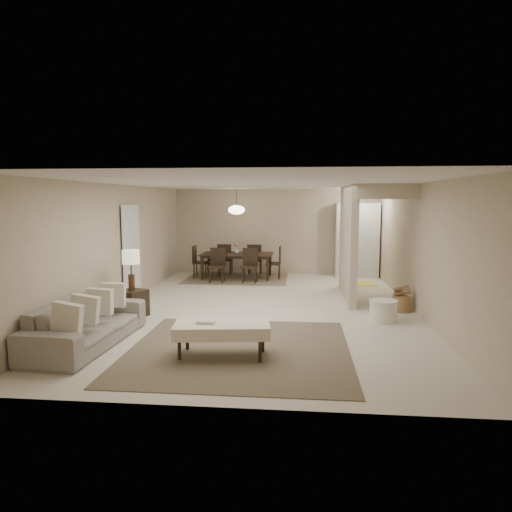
# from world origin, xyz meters

# --- Properties ---
(floor) EXTENTS (9.00, 9.00, 0.00)m
(floor) POSITION_xyz_m (0.00, 0.00, 0.00)
(floor) COLOR beige
(floor) RESTS_ON ground
(ceiling) EXTENTS (9.00, 9.00, 0.00)m
(ceiling) POSITION_xyz_m (0.00, 0.00, 2.50)
(ceiling) COLOR white
(ceiling) RESTS_ON back_wall
(back_wall) EXTENTS (6.00, 0.00, 6.00)m
(back_wall) POSITION_xyz_m (0.00, 4.50, 1.25)
(back_wall) COLOR #B9A68C
(back_wall) RESTS_ON floor
(left_wall) EXTENTS (0.00, 9.00, 9.00)m
(left_wall) POSITION_xyz_m (-3.00, 0.00, 1.25)
(left_wall) COLOR #B9A68C
(left_wall) RESTS_ON floor
(right_wall) EXTENTS (0.00, 9.00, 9.00)m
(right_wall) POSITION_xyz_m (3.00, 0.00, 1.25)
(right_wall) COLOR #B9A68C
(right_wall) RESTS_ON floor
(partition) EXTENTS (0.15, 2.50, 2.50)m
(partition) POSITION_xyz_m (1.80, 1.25, 1.25)
(partition) COLOR #B9A68C
(partition) RESTS_ON floor
(doorway) EXTENTS (0.04, 0.90, 2.04)m
(doorway) POSITION_xyz_m (-2.97, 0.60, 1.02)
(doorway) COLOR black
(doorway) RESTS_ON floor
(pantry_cabinet) EXTENTS (1.20, 0.55, 2.10)m
(pantry_cabinet) POSITION_xyz_m (2.35, 4.15, 1.05)
(pantry_cabinet) COLOR silver
(pantry_cabinet) RESTS_ON floor
(flush_light) EXTENTS (0.44, 0.44, 0.05)m
(flush_light) POSITION_xyz_m (2.30, 3.20, 2.46)
(flush_light) COLOR white
(flush_light) RESTS_ON ceiling
(living_rug) EXTENTS (3.20, 3.20, 0.01)m
(living_rug) POSITION_xyz_m (-0.14, -2.62, 0.01)
(living_rug) COLOR brown
(living_rug) RESTS_ON floor
(sofa) EXTENTS (2.38, 1.03, 0.68)m
(sofa) POSITION_xyz_m (-2.45, -2.62, 0.34)
(sofa) COLOR gray
(sofa) RESTS_ON floor
(ottoman_bench) EXTENTS (1.39, 0.77, 0.48)m
(ottoman_bench) POSITION_xyz_m (-0.34, -2.92, 0.38)
(ottoman_bench) COLOR silver
(ottoman_bench) RESTS_ON living_rug
(side_table) EXTENTS (0.61, 0.61, 0.50)m
(side_table) POSITION_xyz_m (-2.40, -0.89, 0.25)
(side_table) COLOR black
(side_table) RESTS_ON floor
(table_lamp) EXTENTS (0.32, 0.32, 0.76)m
(table_lamp) POSITION_xyz_m (-2.40, -0.89, 1.07)
(table_lamp) COLOR #472E1E
(table_lamp) RESTS_ON side_table
(round_pouf) EXTENTS (0.50, 0.50, 0.39)m
(round_pouf) POSITION_xyz_m (2.25, -0.80, 0.19)
(round_pouf) COLOR silver
(round_pouf) RESTS_ON floor
(wicker_basket) EXTENTS (0.42, 0.42, 0.31)m
(wicker_basket) POSITION_xyz_m (2.75, 0.00, 0.15)
(wicker_basket) COLOR brown
(wicker_basket) RESTS_ON floor
(dining_rug) EXTENTS (2.80, 2.10, 0.01)m
(dining_rug) POSITION_xyz_m (-1.02, 3.47, 0.01)
(dining_rug) COLOR #7F6C4E
(dining_rug) RESTS_ON floor
(dining_table) EXTENTS (2.00, 1.12, 0.70)m
(dining_table) POSITION_xyz_m (-1.02, 3.47, 0.35)
(dining_table) COLOR black
(dining_table) RESTS_ON dining_rug
(dining_chairs) EXTENTS (2.45, 1.78, 0.91)m
(dining_chairs) POSITION_xyz_m (-1.02, 3.47, 0.46)
(dining_chairs) COLOR black
(dining_chairs) RESTS_ON dining_rug
(vase) EXTENTS (0.15, 0.15, 0.15)m
(vase) POSITION_xyz_m (-1.02, 3.47, 0.77)
(vase) COLOR silver
(vase) RESTS_ON dining_table
(yellow_mat) EXTENTS (0.97, 0.68, 0.01)m
(yellow_mat) POSITION_xyz_m (2.22, 2.88, 0.01)
(yellow_mat) COLOR yellow
(yellow_mat) RESTS_ON floor
(pendant_light) EXTENTS (0.46, 0.46, 0.71)m
(pendant_light) POSITION_xyz_m (-1.02, 3.47, 1.92)
(pendant_light) COLOR #472E1E
(pendant_light) RESTS_ON ceiling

